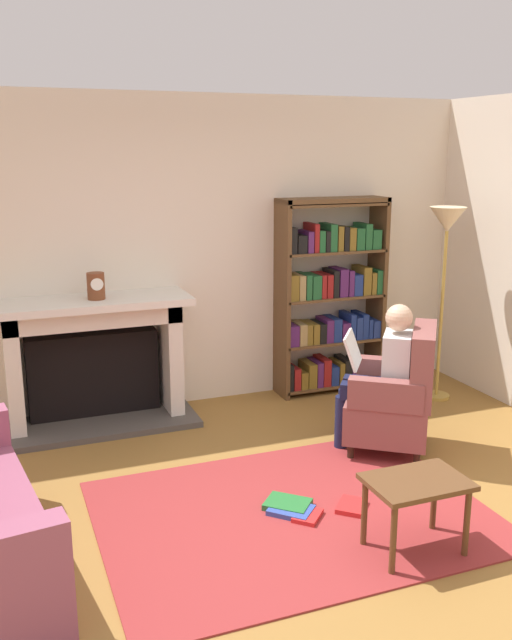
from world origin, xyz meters
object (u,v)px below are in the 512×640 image
at_px(fireplace, 94,357).
at_px(mantel_clock, 96,286).
at_px(seated_reader, 383,371).
at_px(floor_lamp, 446,237).
at_px(armchair_reading, 397,397).
at_px(bookshelf, 331,299).
at_px(side_table, 416,491).

distance_m(fireplace, mantel_clock, 0.62).
bearing_deg(seated_reader, floor_lamp, 162.23).
bearing_deg(fireplace, armchair_reading, -34.15).
distance_m(bookshelf, seated_reader, 1.40).
height_order(fireplace, armchair_reading, fireplace).
bearing_deg(bookshelf, mantel_clock, -176.43).
xyz_separation_m(bookshelf, floor_lamp, (0.83, -0.56, 0.60)).
relative_size(bookshelf, side_table, 3.24).
distance_m(mantel_clock, side_table, 2.97).
bearing_deg(floor_lamp, bookshelf, 145.67).
height_order(mantel_clock, side_table, mantel_clock).
relative_size(armchair_reading, side_table, 1.73).
bearing_deg(fireplace, side_table, -62.09).
relative_size(mantel_clock, floor_lamp, 0.12).
height_order(fireplace, floor_lamp, floor_lamp).
height_order(seated_reader, side_table, seated_reader).
distance_m(bookshelf, armchair_reading, 1.50).
relative_size(fireplace, side_table, 2.85).
height_order(fireplace, mantel_clock, mantel_clock).
bearing_deg(seated_reader, armchair_reading, 90.00).
xyz_separation_m(fireplace, bookshelf, (2.20, 0.03, 0.31)).
bearing_deg(seated_reader, mantel_clock, -86.28).
distance_m(fireplace, bookshelf, 2.22).
relative_size(mantel_clock, seated_reader, 0.19).
xyz_separation_m(fireplace, seated_reader, (1.95, -1.32, 0.05)).
bearing_deg(armchair_reading, side_table, 8.20).
distance_m(fireplace, floor_lamp, 3.20).
distance_m(mantel_clock, seated_reader, 2.34).
height_order(armchair_reading, floor_lamp, floor_lamp).
xyz_separation_m(seated_reader, side_table, (-0.56, -1.30, -0.24)).
height_order(side_table, floor_lamp, floor_lamp).
bearing_deg(bookshelf, side_table, -106.94).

